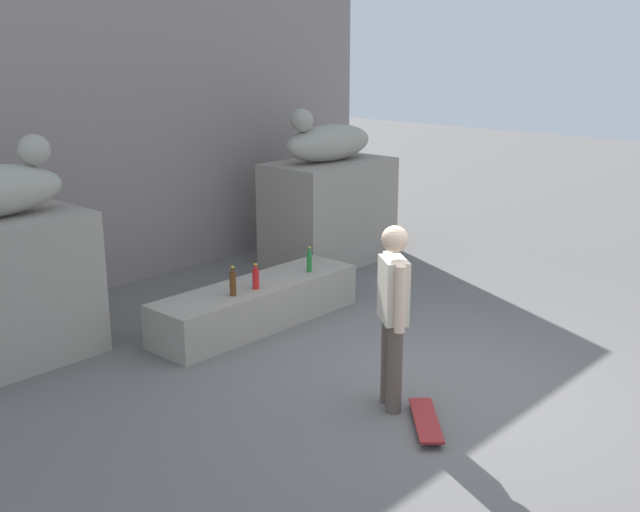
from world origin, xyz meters
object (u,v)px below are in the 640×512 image
object	(u,v)px
bottle_green	(309,261)
bottle_brown	(233,283)
statue_reclining_right	(327,141)
skateboard	(426,420)
skater	(393,310)
bottle_red	(256,278)

from	to	relation	value
bottle_green	bottle_brown	distance (m)	1.22
statue_reclining_right	bottle_green	xyz separation A→B (m)	(-1.74, -1.25, -1.17)
bottle_green	skateboard	bearing A→B (deg)	-118.88
bottle_brown	skater	bearing A→B (deg)	-94.53
statue_reclining_right	skateboard	distance (m)	5.44
skater	bottle_green	world-z (taller)	skater
skateboard	bottle_brown	size ratio (longest dim) A/B	2.19
statue_reclining_right	skateboard	xyz separation A→B (m)	(-3.25, -4.00, -1.73)
skateboard	bottle_red	world-z (taller)	bottle_red
statue_reclining_right	bottle_green	size ratio (longest dim) A/B	5.24
skater	bottle_brown	bearing A→B (deg)	34.20
bottle_brown	bottle_red	world-z (taller)	bottle_brown
statue_reclining_right	bottle_green	bearing A→B (deg)	37.75
statue_reclining_right	bottle_red	world-z (taller)	statue_reclining_right
bottle_brown	bottle_red	xyz separation A→B (m)	(0.33, -0.01, -0.02)
bottle_red	bottle_green	bearing A→B (deg)	0.30
bottle_red	statue_reclining_right	bearing A→B (deg)	25.57
bottle_green	bottle_brown	size ratio (longest dim) A/B	0.93
skater	bottle_brown	size ratio (longest dim) A/B	5.04
skateboard	bottle_red	bearing A→B (deg)	34.85
skater	bottle_green	bearing A→B (deg)	7.23
statue_reclining_right	skater	xyz separation A→B (m)	(-3.14, -3.54, -0.87)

